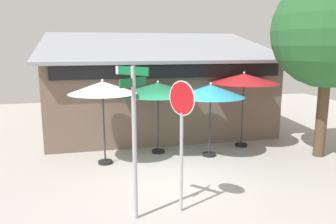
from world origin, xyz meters
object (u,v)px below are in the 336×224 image
object	(u,v)px
street_sign_post	(134,130)
patio_umbrella_crimson_far_right	(244,79)
patio_umbrella_ivory_left	(103,88)
stop_sign	(182,123)
patio_umbrella_teal_right	(211,91)
shade_tree	(336,34)
patio_umbrella_forest_green_center	(158,89)

from	to	relation	value
street_sign_post	patio_umbrella_crimson_far_right	bearing A→B (deg)	43.94
patio_umbrella_ivory_left	patio_umbrella_crimson_far_right	size ratio (longest dim) A/B	0.97
stop_sign	patio_umbrella_teal_right	bearing A→B (deg)	60.73
patio_umbrella_crimson_far_right	shade_tree	distance (m)	3.13
patio_umbrella_crimson_far_right	patio_umbrella_forest_green_center	bearing A→B (deg)	-179.27
stop_sign	patio_umbrella_teal_right	world-z (taller)	stop_sign
street_sign_post	shade_tree	bearing A→B (deg)	21.46
patio_umbrella_forest_green_center	patio_umbrella_crimson_far_right	world-z (taller)	patio_umbrella_crimson_far_right
street_sign_post	stop_sign	size ratio (longest dim) A/B	1.11
patio_umbrella_forest_green_center	street_sign_post	bearing A→B (deg)	-107.90
stop_sign	shade_tree	distance (m)	6.44
patio_umbrella_ivory_left	patio_umbrella_forest_green_center	bearing A→B (deg)	20.42
patio_umbrella_crimson_far_right	patio_umbrella_teal_right	bearing A→B (deg)	-153.22
patio_umbrella_ivory_left	patio_umbrella_crimson_far_right	xyz separation A→B (m)	(4.88, 0.71, 0.10)
patio_umbrella_teal_right	patio_umbrella_ivory_left	bearing A→B (deg)	179.18
stop_sign	shade_tree	size ratio (longest dim) A/B	0.50
stop_sign	patio_umbrella_forest_green_center	distance (m)	4.17
patio_umbrella_ivory_left	stop_sign	bearing A→B (deg)	-67.34
stop_sign	patio_umbrella_crimson_far_right	size ratio (longest dim) A/B	1.07
patio_umbrella_crimson_far_right	stop_sign	bearing A→B (deg)	-129.31
patio_umbrella_teal_right	patio_umbrella_forest_green_center	bearing A→B (deg)	155.20
patio_umbrella_ivory_left	patio_umbrella_forest_green_center	size ratio (longest dim) A/B	0.97
patio_umbrella_teal_right	patio_umbrella_crimson_far_right	world-z (taller)	patio_umbrella_crimson_far_right
patio_umbrella_ivory_left	patio_umbrella_teal_right	xyz separation A→B (m)	(3.37, -0.05, -0.18)
patio_umbrella_ivory_left	patio_umbrella_teal_right	bearing A→B (deg)	-0.82
stop_sign	shade_tree	world-z (taller)	shade_tree
patio_umbrella_ivory_left	street_sign_post	bearing A→B (deg)	-82.96
patio_umbrella_forest_green_center	shade_tree	bearing A→B (deg)	-17.37
shade_tree	patio_umbrella_teal_right	bearing A→B (deg)	165.99
patio_umbrella_crimson_far_right	shade_tree	world-z (taller)	shade_tree
patio_umbrella_forest_green_center	patio_umbrella_crimson_far_right	distance (m)	3.08
street_sign_post	patio_umbrella_teal_right	xyz separation A→B (m)	(2.93, 3.52, 0.23)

